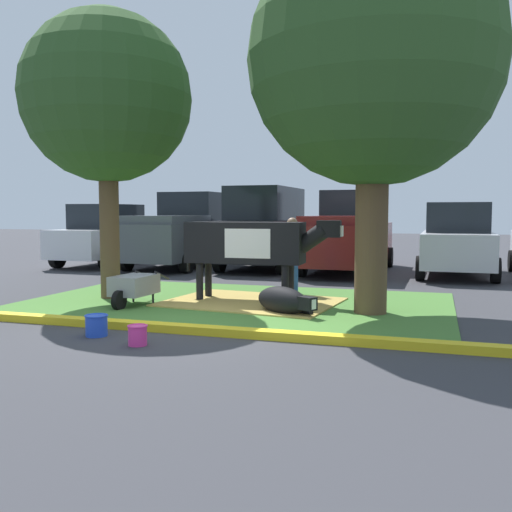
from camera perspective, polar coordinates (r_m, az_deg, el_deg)
The scene contains 17 objects.
ground_plane at distance 8.98m, azimuth -6.42°, elevation -6.90°, with size 80.00×80.00×0.00m, color #38383D.
grass_island at distance 10.95m, azimuth -2.19°, elevation -4.76°, with size 8.09×5.15×0.02m, color #477A33.
curb_yellow at distance 8.48m, azimuth -8.53°, elevation -7.19°, with size 9.29×0.24×0.12m, color yellow.
hay_bedding at distance 10.94m, azimuth -0.48°, elevation -4.69°, with size 3.20×2.40×0.04m, color tan.
shade_tree_left at distance 12.03m, azimuth -14.82°, elevation 15.13°, with size 3.39×3.39×5.75m.
shade_tree_right at distance 10.21m, azimuth 11.84°, elevation 18.78°, with size 4.29×4.29×6.48m.
cow_holstein at distance 11.04m, azimuth -0.58°, elevation 1.28°, with size 3.14×0.79×1.61m.
calf_lying at distance 9.78m, azimuth 2.79°, elevation -4.52°, with size 1.28×0.97×0.48m.
person_handler at distance 12.09m, azimuth 3.67°, elevation 0.28°, with size 0.53×0.34×1.65m.
wheelbarrow at distance 10.83m, azimuth -12.26°, elevation -2.96°, with size 0.64×1.61×0.63m.
bucket_blue at distance 8.41m, azimuth -15.81°, elevation -6.71°, with size 0.33×0.33×0.31m.
bucket_pink at distance 7.71m, azimuth -11.87°, elevation -7.78°, with size 0.27×0.27×0.27m.
sedan_blue at distance 19.45m, azimuth -14.79°, elevation 2.01°, with size 2.07×4.43×2.02m.
pickup_truck_black at distance 18.46m, azimuth -7.35°, elevation 2.40°, with size 2.28×5.43×2.42m.
suv_black at distance 17.55m, azimuth 1.01°, elevation 2.84°, with size 2.17×4.63×2.52m.
pickup_truck_maroon at distance 16.94m, azimuth 9.44°, elevation 2.20°, with size 2.28×5.43×2.42m.
sedan_silver at distance 16.53m, azimuth 19.63°, elevation 1.49°, with size 2.07×4.43×2.02m.
Camera 1 is at (3.61, -8.03, 1.76)m, focal length 39.62 mm.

